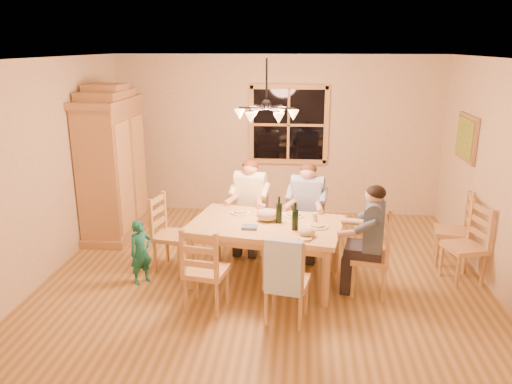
# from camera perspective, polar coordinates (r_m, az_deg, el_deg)

# --- Properties ---
(floor) EXTENTS (5.50, 5.50, 0.00)m
(floor) POSITION_cam_1_polar(r_m,az_deg,el_deg) (6.58, 1.09, -9.17)
(floor) COLOR olive
(floor) RESTS_ON ground
(ceiling) EXTENTS (5.50, 5.00, 0.02)m
(ceiling) POSITION_cam_1_polar(r_m,az_deg,el_deg) (5.93, 1.23, 15.06)
(ceiling) COLOR white
(ceiling) RESTS_ON wall_back
(wall_back) EXTENTS (5.50, 0.02, 2.70)m
(wall_back) POSITION_cam_1_polar(r_m,az_deg,el_deg) (8.55, 2.37, 6.41)
(wall_back) COLOR #CBB28F
(wall_back) RESTS_ON floor
(wall_left) EXTENTS (0.02, 5.00, 2.70)m
(wall_left) POSITION_cam_1_polar(r_m,az_deg,el_deg) (6.87, -22.39, 2.65)
(wall_left) COLOR #CBB28F
(wall_left) RESTS_ON floor
(wall_right) EXTENTS (0.02, 5.00, 2.70)m
(wall_right) POSITION_cam_1_polar(r_m,az_deg,el_deg) (6.53, 26.00, 1.53)
(wall_right) COLOR #CBB28F
(wall_right) RESTS_ON floor
(window) EXTENTS (1.30, 0.06, 1.30)m
(window) POSITION_cam_1_polar(r_m,az_deg,el_deg) (8.48, 3.74, 7.67)
(window) COLOR black
(window) RESTS_ON wall_back
(painting) EXTENTS (0.06, 0.78, 0.64)m
(painting) POSITION_cam_1_polar(r_m,az_deg,el_deg) (7.58, 22.91, 5.72)
(painting) COLOR #9A6C43
(painting) RESTS_ON wall_right
(chandelier) EXTENTS (0.77, 0.68, 0.71)m
(chandelier) POSITION_cam_1_polar(r_m,az_deg,el_deg) (5.98, 1.20, 9.08)
(chandelier) COLOR black
(chandelier) RESTS_ON ceiling
(armoire) EXTENTS (0.66, 1.40, 2.30)m
(armoire) POSITION_cam_1_polar(r_m,az_deg,el_deg) (7.88, -16.06, 2.71)
(armoire) COLOR #9A6C43
(armoire) RESTS_ON floor
(dining_table) EXTENTS (1.99, 1.42, 0.76)m
(dining_table) POSITION_cam_1_polar(r_m,az_deg,el_deg) (6.13, 1.15, -4.44)
(dining_table) COLOR tan
(dining_table) RESTS_ON floor
(chair_far_left) EXTENTS (0.51, 0.49, 0.99)m
(chair_far_left) POSITION_cam_1_polar(r_m,az_deg,el_deg) (7.14, -0.66, -4.38)
(chair_far_left) COLOR tan
(chair_far_left) RESTS_ON floor
(chair_far_right) EXTENTS (0.51, 0.49, 0.99)m
(chair_far_right) POSITION_cam_1_polar(r_m,az_deg,el_deg) (6.97, 5.75, -5.00)
(chair_far_right) COLOR tan
(chair_far_right) RESTS_ON floor
(chair_near_left) EXTENTS (0.51, 0.49, 0.99)m
(chair_near_left) POSITION_cam_1_polar(r_m,az_deg,el_deg) (5.65, -5.66, -10.36)
(chair_near_left) COLOR tan
(chair_near_left) RESTS_ON floor
(chair_near_right) EXTENTS (0.51, 0.49, 0.99)m
(chair_near_right) POSITION_cam_1_polar(r_m,az_deg,el_deg) (5.42, 3.54, -11.57)
(chair_near_right) COLOR tan
(chair_near_right) RESTS_ON floor
(chair_end_left) EXTENTS (0.49, 0.51, 0.99)m
(chair_end_left) POSITION_cam_1_polar(r_m,az_deg,el_deg) (6.67, -9.50, -6.18)
(chair_end_left) COLOR tan
(chair_end_left) RESTS_ON floor
(chair_end_right) EXTENTS (0.49, 0.51, 0.99)m
(chair_end_right) POSITION_cam_1_polar(r_m,az_deg,el_deg) (6.10, 12.82, -8.61)
(chair_end_right) COLOR tan
(chair_end_right) RESTS_ON floor
(adult_woman) EXTENTS (0.45, 0.48, 0.87)m
(adult_woman) POSITION_cam_1_polar(r_m,az_deg,el_deg) (6.97, -0.68, -0.24)
(adult_woman) COLOR #F5EEBD
(adult_woman) RESTS_ON floor
(adult_plaid_man) EXTENTS (0.45, 0.48, 0.87)m
(adult_plaid_man) POSITION_cam_1_polar(r_m,az_deg,el_deg) (6.79, 5.88, -0.78)
(adult_plaid_man) COLOR #325489
(adult_plaid_man) RESTS_ON floor
(adult_slate_man) EXTENTS (0.48, 0.45, 0.87)m
(adult_slate_man) POSITION_cam_1_polar(r_m,az_deg,el_deg) (5.90, 13.16, -3.87)
(adult_slate_man) COLOR #43556C
(adult_slate_man) RESTS_ON floor
(towel) EXTENTS (0.39, 0.17, 0.58)m
(towel) POSITION_cam_1_polar(r_m,az_deg,el_deg) (5.08, 3.15, -8.59)
(towel) COLOR #B4DDF3
(towel) RESTS_ON chair_near_right
(wine_bottle_a) EXTENTS (0.08, 0.08, 0.33)m
(wine_bottle_a) POSITION_cam_1_polar(r_m,az_deg,el_deg) (6.06, 2.64, -2.04)
(wine_bottle_a) COLOR black
(wine_bottle_a) RESTS_ON dining_table
(wine_bottle_b) EXTENTS (0.08, 0.08, 0.33)m
(wine_bottle_b) POSITION_cam_1_polar(r_m,az_deg,el_deg) (5.84, 4.50, -2.80)
(wine_bottle_b) COLOR black
(wine_bottle_b) RESTS_ON dining_table
(plate_woman) EXTENTS (0.26, 0.26, 0.02)m
(plate_woman) POSITION_cam_1_polar(r_m,az_deg,el_deg) (6.43, -1.77, -2.36)
(plate_woman) COLOR white
(plate_woman) RESTS_ON dining_table
(plate_plaid) EXTENTS (0.26, 0.26, 0.02)m
(plate_plaid) POSITION_cam_1_polar(r_m,az_deg,el_deg) (6.35, 4.33, -2.67)
(plate_plaid) COLOR white
(plate_plaid) RESTS_ON dining_table
(plate_slate) EXTENTS (0.26, 0.26, 0.02)m
(plate_slate) POSITION_cam_1_polar(r_m,az_deg,el_deg) (6.00, 7.04, -3.92)
(plate_slate) COLOR white
(plate_slate) RESTS_ON dining_table
(wine_glass_a) EXTENTS (0.06, 0.06, 0.14)m
(wine_glass_a) POSITION_cam_1_polar(r_m,az_deg,el_deg) (6.35, 0.80, -2.05)
(wine_glass_a) COLOR silver
(wine_glass_a) RESTS_ON dining_table
(wine_glass_b) EXTENTS (0.06, 0.06, 0.14)m
(wine_glass_b) POSITION_cam_1_polar(r_m,az_deg,el_deg) (6.07, 6.74, -3.03)
(wine_glass_b) COLOR silver
(wine_glass_b) RESTS_ON dining_table
(cap) EXTENTS (0.20, 0.20, 0.11)m
(cap) POSITION_cam_1_polar(r_m,az_deg,el_deg) (5.70, 5.82, -4.51)
(cap) COLOR tan
(cap) RESTS_ON dining_table
(napkin) EXTENTS (0.20, 0.17, 0.03)m
(napkin) POSITION_cam_1_polar(r_m,az_deg,el_deg) (5.91, -0.75, -4.04)
(napkin) COLOR slate
(napkin) RESTS_ON dining_table
(cloth_bundle) EXTENTS (0.28, 0.22, 0.15)m
(cloth_bundle) POSITION_cam_1_polar(r_m,az_deg,el_deg) (6.14, 1.35, -2.63)
(cloth_bundle) COLOR tan
(cloth_bundle) RESTS_ON dining_table
(child) EXTENTS (0.34, 0.35, 0.81)m
(child) POSITION_cam_1_polar(r_m,az_deg,el_deg) (6.31, -13.02, -6.72)
(child) COLOR #197262
(child) RESTS_ON floor
(chair_spare_front) EXTENTS (0.53, 0.54, 0.99)m
(chair_spare_front) POSITION_cam_1_polar(r_m,az_deg,el_deg) (6.74, 22.53, -7.04)
(chair_spare_front) COLOR tan
(chair_spare_front) RESTS_ON floor
(chair_spare_back) EXTENTS (0.50, 0.51, 0.99)m
(chair_spare_back) POSITION_cam_1_polar(r_m,az_deg,el_deg) (7.22, 21.31, -5.34)
(chair_spare_back) COLOR tan
(chair_spare_back) RESTS_ON floor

